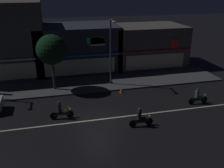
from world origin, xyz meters
name	(u,v)px	position (x,y,z in m)	size (l,w,h in m)	color
ground_plane	(98,120)	(0.00, 0.00, 0.00)	(140.00, 140.00, 0.00)	black
lane_divider_stripe	(98,120)	(0.00, 0.00, 0.01)	(28.93, 0.16, 0.01)	beige
sidewalk_far	(84,84)	(0.00, 7.84, 0.07)	(30.46, 4.86, 0.14)	#424447
storefront_left_block	(146,45)	(9.14, 13.54, 2.60)	(9.36, 6.71, 5.21)	#56514C
storefront_center_block	(77,47)	(0.00, 13.79, 2.76)	(10.01, 7.22, 5.52)	#2D333D
streetlamp_mid	(111,47)	(2.79, 6.99, 4.19)	(0.44, 1.64, 6.83)	#47494C
street_tree	(51,50)	(-3.10, 7.13, 4.18)	(2.93, 2.93, 5.53)	#473323
motorcycle_lead	(198,97)	(9.26, 0.81, 0.63)	(1.90, 0.60, 1.52)	black
motorcycle_opposite_lane	(140,119)	(2.92, -1.71, 0.63)	(1.90, 0.60, 1.52)	black
motorcycle_trailing_far	(61,111)	(-2.81, 0.95, 0.63)	(1.90, 0.60, 1.52)	black
traffic_cone	(121,90)	(3.29, 4.83, 0.28)	(0.36, 0.36, 0.55)	orange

